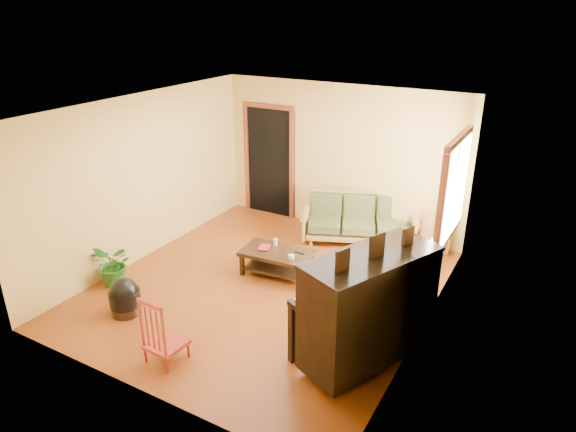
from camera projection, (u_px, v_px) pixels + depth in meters
The scene contains 16 objects.
floor at pixel (267, 287), 7.49m from camera, with size 5.00×5.00×0.00m, color #5D270C.
doorway at pixel (269, 162), 9.74m from camera, with size 1.08×0.16×2.05m, color black.
window at pixel (454, 189), 6.95m from camera, with size 0.12×1.36×1.46m, color white.
sofa at pixel (359, 219), 8.76m from camera, with size 1.92×0.80×0.82m, color olive.
coffee_table at pixel (278, 263), 7.75m from camera, with size 1.08×0.59×0.39m, color black.
armchair at pixel (403, 278), 6.83m from camera, with size 0.86×0.90×0.90m, color olive.
piano at pixel (369, 311), 5.66m from camera, with size 0.92×1.56×1.38m, color black.
footstool at pixel (125, 300), 6.78m from camera, with size 0.41×0.41×0.39m, color black.
red_chair at pixel (165, 328), 5.81m from camera, with size 0.40×0.44×0.86m, color maroon.
leaning_frame at pixel (436, 233), 8.44m from camera, with size 0.50×0.11×0.66m, color #BC843E.
ceramic_crock at pixel (439, 247), 8.42m from camera, with size 0.20×0.20×0.25m, color #305191.
potted_plant at pixel (114, 265), 7.43m from camera, with size 0.59×0.51×0.65m, color #23611B.
book at pixel (259, 247), 7.79m from camera, with size 0.17×0.23×0.02m, color maroon.
candle at pixel (275, 242), 7.85m from camera, with size 0.06×0.06×0.11m, color silver.
glass_jar at pixel (291, 257), 7.44m from camera, with size 0.09×0.09×0.06m, color white.
remote at pixel (300, 253), 7.62m from camera, with size 0.16×0.04×0.02m, color black.
Camera 1 is at (3.47, -5.51, 3.85)m, focal length 32.00 mm.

